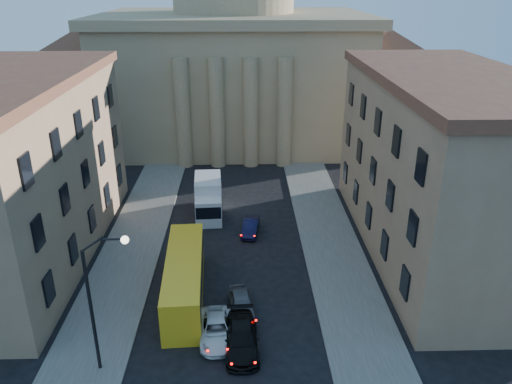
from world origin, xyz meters
TOP-DOWN VIEW (x-y plane):
  - sidewalk_left at (-8.50, 18.00)m, footprint 5.00×60.00m
  - sidewalk_right at (8.50, 18.00)m, footprint 5.00×60.00m
  - church at (0.00, 55.47)m, footprint 68.02×28.76m
  - building_left at (-17.00, 22.00)m, footprint 11.60×26.60m
  - building_right at (17.00, 22.00)m, footprint 11.60×26.60m
  - street_lamp at (-6.97, 8.00)m, footprint 2.62×0.44m
  - car_left_mid at (-0.80, 10.63)m, footprint 2.48×4.74m
  - car_right_mid at (0.80, 9.67)m, footprint 2.27×5.14m
  - car_right_far at (0.80, 13.31)m, footprint 2.12×4.13m
  - car_right_distant at (1.63, 24.89)m, footprint 1.79×3.94m
  - city_bus at (-3.24, 15.21)m, footprint 3.11×11.09m
  - box_truck at (-2.37, 28.99)m, footprint 2.86×6.45m

SIDE VIEW (x-z plane):
  - sidewalk_left at x=-8.50m, z-range 0.00..0.15m
  - sidewalk_right at x=8.50m, z-range 0.00..0.15m
  - car_right_distant at x=1.63m, z-range 0.00..1.25m
  - car_left_mid at x=-0.80m, z-range 0.00..1.27m
  - car_right_far at x=0.80m, z-range 0.00..1.35m
  - car_right_mid at x=0.80m, z-range 0.00..1.47m
  - box_truck at x=-2.37m, z-range -0.09..3.38m
  - city_bus at x=-3.24m, z-range 0.12..3.21m
  - street_lamp at x=-6.97m, z-range 0.87..9.70m
  - building_left at x=-17.00m, z-range 0.07..14.77m
  - building_right at x=17.00m, z-range 0.07..14.77m
  - church at x=0.00m, z-range -6.42..30.18m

